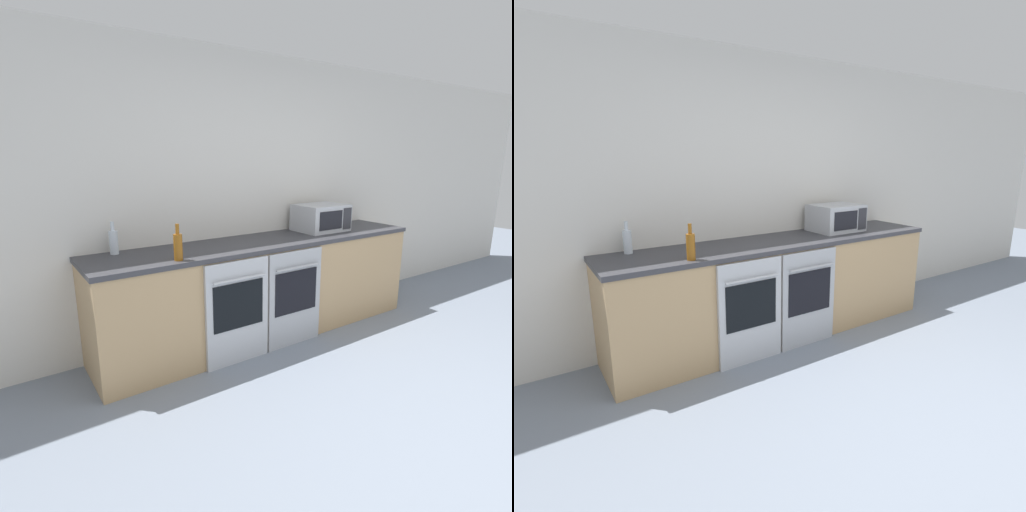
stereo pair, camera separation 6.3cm
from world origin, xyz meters
The scene contains 8 objects.
ground_plane centered at (0.00, 0.00, 0.00)m, with size 16.00×16.00×0.00m, color gray.
wall_back centered at (0.00, 2.44, 1.30)m, with size 10.00×0.06×2.60m.
counter_back centered at (0.00, 2.09, 0.47)m, with size 3.24×0.67×0.93m.
oven_left centered at (-0.52, 1.75, 0.45)m, with size 0.58×0.06×0.88m.
oven_right centered at (0.08, 1.75, 0.45)m, with size 0.58×0.06×0.88m.
microwave centered at (0.74, 2.15, 1.06)m, with size 0.50×0.40×0.27m.
bottle_amber centered at (-0.97, 1.85, 1.04)m, with size 0.07×0.07×0.27m.
bottle_clear centered at (-1.30, 2.32, 1.03)m, with size 0.07×0.07×0.26m.
Camera 1 is at (-2.10, -0.83, 1.69)m, focal length 28.00 mm.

